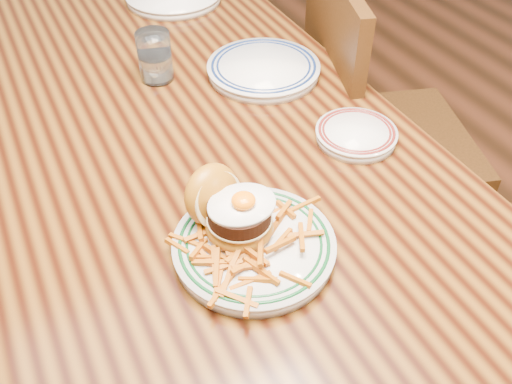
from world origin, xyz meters
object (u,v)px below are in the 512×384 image
chair_right (368,129)px  main_plate (247,233)px  side_plate (356,134)px  table (177,150)px

chair_right → main_plate: (-0.58, -0.44, 0.29)m
chair_right → side_plate: chair_right is taller
table → chair_right: chair_right is taller
table → chair_right: bearing=5.3°
table → chair_right: 0.58m
side_plate → chair_right: bearing=45.7°
table → side_plate: bearing=-38.8°
chair_right → main_plate: chair_right is taller
main_plate → chair_right: bearing=17.9°
main_plate → side_plate: size_ratio=1.72×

